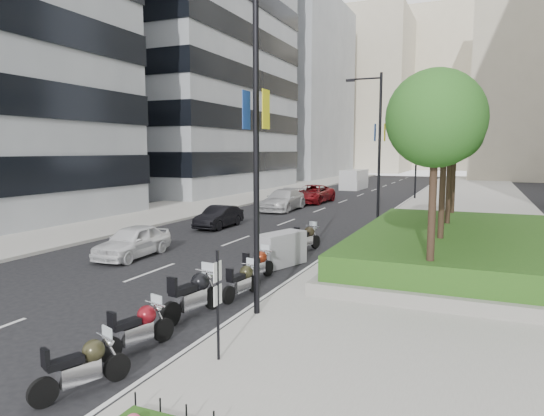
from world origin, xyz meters
The scene contains 31 objects.
ground centered at (0.00, 0.00, 0.00)m, with size 160.00×160.00×0.00m, color black.
sidewalk_right centered at (9.00, 30.00, 0.07)m, with size 10.00×100.00×0.15m, color #9E9B93.
sidewalk_left centered at (-12.00, 30.00, 0.07)m, with size 8.00×100.00×0.15m, color #9E9B93.
lane_edge centered at (3.70, 30.00, 0.01)m, with size 0.12×100.00×0.01m, color silver.
lane_centre centered at (-1.50, 30.00, 0.01)m, with size 0.12×100.00×0.01m, color silver.
building_grey_mid centered at (-24.00, 38.00, 20.00)m, with size 22.00×26.00×40.00m, color gray.
building_grey_far centered at (-24.00, 70.00, 15.00)m, with size 22.00×26.00×30.00m, color gray.
building_cream_left centered at (-18.00, 100.00, 17.00)m, with size 26.00×24.00×34.00m, color #B7AD93.
building_cream_centre centered at (2.00, 120.00, 19.00)m, with size 30.00×24.00×38.00m, color #B7AD93.
planter centered at (10.00, 10.00, 0.35)m, with size 10.00×14.00×0.40m, color gray.
hedge centered at (10.00, 10.00, 0.95)m, with size 9.40×13.40×0.80m, color #164313.
tree_0 centered at (8.50, 4.00, 5.42)m, with size 2.80×2.80×6.30m.
tree_1 centered at (8.50, 8.00, 5.42)m, with size 2.80×2.80×6.30m.
tree_2 centered at (8.50, 12.00, 5.42)m, with size 2.80×2.80×6.30m.
tree_3 centered at (8.50, 16.00, 5.42)m, with size 2.80×2.80×6.30m.
lamp_post_0 centered at (4.14, 1.00, 5.07)m, with size 2.34×0.45×9.00m.
lamp_post_1 centered at (4.14, 18.00, 5.07)m, with size 2.34×0.45×9.00m.
lamp_post_2 centered at (4.14, 36.00, 5.07)m, with size 2.34×0.45×9.00m.
parking_sign centered at (4.80, -2.00, 1.46)m, with size 0.06×0.32×2.50m.
motorcycle_0 centered at (3.03, -3.99, 0.52)m, with size 0.90×1.87×0.98m.
motorcycle_1 centered at (2.75, -2.01, 0.54)m, with size 0.77×2.00×1.01m.
motorcycle_2 centered at (2.68, 0.42, 0.64)m, with size 0.80×2.39×1.20m.
motorcycle_3 centered at (3.10, 2.53, 0.52)m, with size 0.65×1.96×0.98m.
motorcycle_4 centered at (2.69, 4.53, 0.55)m, with size 0.68×2.04×1.02m.
motorcycle_5 centered at (2.62, 6.88, 0.66)m, with size 1.55×2.36×1.33m.
motorcycle_6 centered at (2.61, 10.00, 0.59)m, with size 0.85×2.16×1.10m.
car_a centered at (-3.82, 5.85, 0.69)m, with size 1.62×4.03×1.37m, color white.
car_b centered at (-4.38, 14.36, 0.65)m, with size 1.37×3.92×1.29m, color black.
car_c centered at (-4.01, 23.69, 0.80)m, with size 2.24×5.51×1.60m, color silver.
car_d centered at (-3.65, 29.64, 0.79)m, with size 2.62×5.68×1.58m, color maroon.
delivery_van centered at (-3.94, 46.03, 1.07)m, with size 2.27×5.55×2.30m.
Camera 1 is at (9.69, -10.57, 4.54)m, focal length 32.00 mm.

